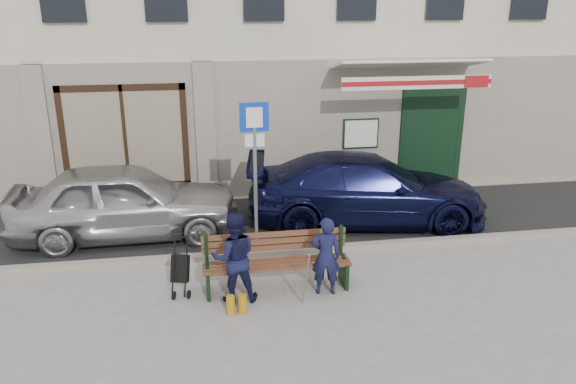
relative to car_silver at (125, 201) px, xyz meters
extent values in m
plane|color=#9E9991|center=(3.06, -2.86, -0.75)|extent=(80.00, 80.00, 0.00)
cube|color=#282828|center=(3.06, 0.24, -0.75)|extent=(60.00, 3.20, 0.01)
cube|color=#9E9384|center=(3.06, -1.36, -0.69)|extent=(60.00, 0.18, 0.12)
cube|color=#9E9384|center=(3.06, 2.10, 0.85)|extent=(20.00, 0.12, 3.20)
cube|color=maroon|center=(-0.14, 2.16, 0.80)|extent=(2.50, 0.12, 2.00)
cube|color=black|center=(7.16, 2.02, 0.55)|extent=(1.60, 0.10, 2.60)
cube|color=black|center=(7.16, 2.49, 0.45)|extent=(1.25, 0.90, 2.40)
cube|color=white|center=(5.36, 1.99, 0.70)|extent=(0.80, 0.03, 0.65)
cube|color=white|center=(6.26, 1.77, 2.33)|extent=(3.40, 1.72, 0.42)
cube|color=white|center=(6.26, 0.91, 2.05)|extent=(3.40, 0.05, 0.28)
cube|color=#A21319|center=(6.26, 0.88, 2.05)|extent=(3.40, 0.02, 0.10)
imported|color=#B8B8BD|center=(0.00, 0.00, 0.00)|extent=(4.44, 1.86, 1.50)
imported|color=black|center=(4.94, 0.03, -0.03)|extent=(5.22, 2.69, 1.45)
cylinder|color=gray|center=(2.49, -1.05, 0.60)|extent=(0.07, 0.07, 2.71)
cube|color=#0D34BD|center=(2.49, -1.05, 1.80)|extent=(0.52, 0.07, 0.52)
cube|color=white|center=(2.49, -1.08, 1.80)|extent=(0.29, 0.04, 0.35)
cube|color=white|center=(2.49, -1.05, 1.39)|extent=(0.36, 0.06, 0.23)
cube|color=brown|center=(2.66, -2.63, -0.30)|extent=(2.40, 0.50, 0.04)
cube|color=brown|center=(2.66, -2.35, -0.01)|extent=(2.40, 0.10, 0.36)
cube|color=black|center=(1.54, -2.63, -0.53)|extent=(0.06, 0.50, 0.45)
cube|color=black|center=(3.78, -2.63, -0.53)|extent=(0.06, 0.50, 0.45)
cube|color=white|center=(3.41, -2.73, -0.27)|extent=(0.34, 0.25, 0.11)
cylinder|color=gray|center=(3.01, -3.30, -0.25)|extent=(0.07, 0.34, 0.96)
cylinder|color=#B67B12|center=(1.86, -3.28, -0.60)|extent=(0.13, 0.13, 0.30)
cylinder|color=#B67B12|center=(2.04, -3.28, -0.60)|extent=(0.13, 0.13, 0.30)
imported|color=#151739|center=(3.41, -2.87, -0.10)|extent=(0.52, 0.38, 1.31)
imported|color=#131536|center=(1.96, -2.87, -0.01)|extent=(0.73, 0.57, 1.47)
cylinder|color=black|center=(0.99, -2.71, -0.68)|extent=(0.07, 0.14, 0.14)
cylinder|color=black|center=(1.22, -2.71, -0.68)|extent=(0.07, 0.14, 0.14)
cube|color=black|center=(1.11, -2.52, -0.31)|extent=(0.34, 0.32, 0.46)
cylinder|color=black|center=(1.11, -2.40, 0.19)|extent=(0.25, 0.11, 0.02)
camera|label=1|loc=(1.54, -10.77, 3.78)|focal=35.00mm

